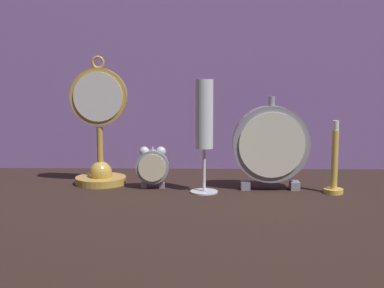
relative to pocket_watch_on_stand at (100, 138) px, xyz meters
name	(u,v)px	position (x,y,z in m)	size (l,w,h in m)	color
ground_plane	(191,198)	(0.21, -0.13, -0.11)	(4.00, 4.00, 0.00)	black
fabric_backdrop_drape	(194,17)	(0.21, 0.20, 0.29)	(1.50, 0.01, 0.79)	#8460A8
pocket_watch_on_stand	(100,138)	(0.00, 0.00, 0.00)	(0.13, 0.12, 0.29)	gold
alarm_clock_twin_bell	(153,165)	(0.13, -0.04, -0.06)	(0.07, 0.03, 0.09)	gray
mantel_clock_silver	(271,145)	(0.39, -0.05, -0.01)	(0.17, 0.04, 0.21)	gray
champagne_flute	(204,123)	(0.24, -0.08, 0.04)	(0.06, 0.06, 0.24)	silver
brass_candlestick	(334,169)	(0.52, -0.09, -0.05)	(0.04, 0.04, 0.16)	gold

